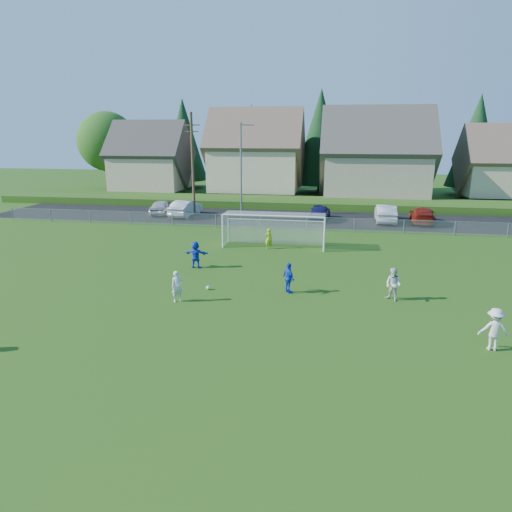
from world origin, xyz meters
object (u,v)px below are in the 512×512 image
(player_white_a, at_px, (177,286))
(car_a, at_px, (163,207))
(player_blue_a, at_px, (289,278))
(car_g, at_px, (422,215))
(player_white_b, at_px, (393,285))
(player_white_c, at_px, (494,329))
(car_f, at_px, (385,213))
(player_blue_b, at_px, (196,255))
(car_e, at_px, (320,212))
(soccer_goal, at_px, (275,224))
(car_b, at_px, (186,208))
(soccer_ball, at_px, (208,288))
(goalkeeper, at_px, (269,239))

(player_white_a, relative_size, car_a, 0.36)
(player_blue_a, height_order, car_g, player_blue_a)
(player_white_b, distance_m, player_white_c, 5.83)
(player_white_b, relative_size, player_white_c, 0.98)
(player_white_b, bearing_deg, car_f, 127.43)
(player_white_a, height_order, car_f, car_f)
(car_a, xyz_separation_m, car_g, (25.35, -0.42, -0.01))
(player_white_b, relative_size, player_blue_b, 1.00)
(car_e, height_order, soccer_goal, soccer_goal)
(player_white_a, distance_m, player_white_c, 14.05)
(car_b, xyz_separation_m, car_g, (22.68, 0.19, -0.06))
(player_white_b, height_order, player_blue_a, player_white_b)
(player_white_a, distance_m, player_blue_b, 5.86)
(car_e, relative_size, car_g, 0.87)
(player_blue_b, distance_m, car_f, 21.72)
(player_white_c, xyz_separation_m, car_a, (-23.50, 26.54, -0.10))
(player_white_b, height_order, car_f, player_white_b)
(soccer_ball, bearing_deg, player_blue_a, 3.39)
(player_white_b, height_order, car_b, player_white_b)
(soccer_ball, bearing_deg, player_white_b, -0.02)
(player_blue_b, distance_m, car_b, 18.29)
(soccer_ball, distance_m, soccer_goal, 10.53)
(player_white_b, height_order, car_a, player_white_b)
(player_white_a, bearing_deg, soccer_ball, 28.13)
(player_white_b, xyz_separation_m, car_b, (-17.65, 21.04, -0.03))
(player_white_a, distance_m, car_b, 24.05)
(soccer_ball, xyz_separation_m, goalkeeper, (1.93, 9.38, 0.63))
(player_white_c, height_order, soccer_goal, soccer_goal)
(soccer_ball, bearing_deg, car_g, 55.55)
(car_g, bearing_deg, player_blue_a, 69.94)
(goalkeeper, xyz_separation_m, car_g, (12.64, 11.85, 0.00))
(goalkeeper, bearing_deg, player_blue_a, 85.08)
(soccer_ball, bearing_deg, car_e, 76.41)
(car_g, bearing_deg, soccer_goal, 47.92)
(player_white_c, bearing_deg, soccer_ball, -18.08)
(player_white_b, distance_m, player_blue_a, 5.25)
(player_blue_b, xyz_separation_m, soccer_goal, (4.08, 6.32, 0.79))
(player_white_b, bearing_deg, player_white_c, -14.84)
(player_white_a, xyz_separation_m, car_a, (-9.76, 23.59, -0.03))
(soccer_ball, distance_m, car_a, 24.19)
(player_blue_a, bearing_deg, player_white_a, 75.26)
(car_b, bearing_deg, player_white_a, 113.27)
(player_white_c, distance_m, car_e, 27.29)
(soccer_ball, relative_size, player_white_a, 0.14)
(car_g, bearing_deg, player_white_c, 92.00)
(player_white_c, distance_m, soccer_goal, 18.37)
(goalkeeper, distance_m, car_a, 17.66)
(car_b, relative_size, car_e, 1.09)
(player_blue_a, bearing_deg, car_f, -55.61)
(car_g, height_order, soccer_goal, soccer_goal)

